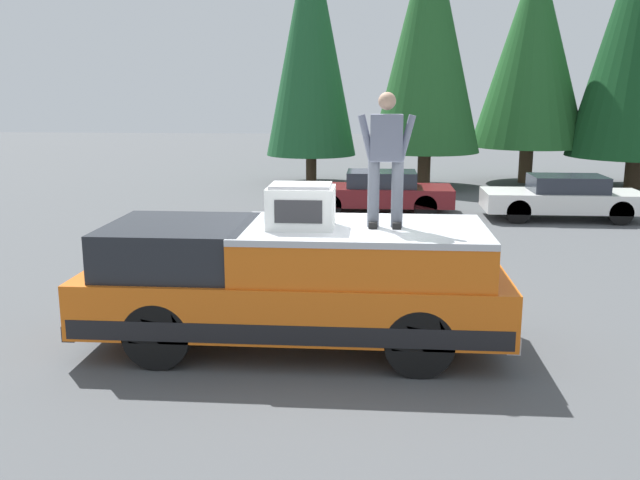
% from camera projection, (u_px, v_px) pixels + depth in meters
% --- Properties ---
extents(ground_plane, '(90.00, 90.00, 0.00)m').
position_uv_depth(ground_plane, '(348.00, 344.00, 9.38)').
color(ground_plane, '#4C4F51').
extents(pickup_truck, '(2.01, 5.54, 1.65)m').
position_uv_depth(pickup_truck, '(295.00, 283.00, 9.15)').
color(pickup_truck, orange).
rests_on(pickup_truck, ground).
extents(compressor_unit, '(0.65, 0.84, 0.56)m').
position_uv_depth(compressor_unit, '(301.00, 206.00, 8.77)').
color(compressor_unit, silver).
rests_on(compressor_unit, pickup_truck).
extents(person_on_truck_bed, '(0.29, 0.72, 1.69)m').
position_uv_depth(person_on_truck_bed, '(386.00, 156.00, 8.68)').
color(person_on_truck_bed, '#4C515B').
rests_on(person_on_truck_bed, pickup_truck).
extents(parked_car_white, '(1.64, 4.10, 1.16)m').
position_uv_depth(parked_car_white, '(563.00, 197.00, 18.29)').
color(parked_car_white, white).
rests_on(parked_car_white, ground).
extents(parked_car_maroon, '(1.64, 4.10, 1.16)m').
position_uv_depth(parked_car_maroon, '(378.00, 192.00, 19.25)').
color(parked_car_maroon, maroon).
rests_on(parked_car_maroon, ground).
extents(conifer_left, '(4.10, 4.10, 8.28)m').
position_uv_depth(conifer_left, '(533.00, 48.00, 24.60)').
color(conifer_left, '#4C3826').
rests_on(conifer_left, ground).
extents(conifer_center_left, '(3.75, 3.75, 9.04)m').
position_uv_depth(conifer_center_left, '(428.00, 36.00, 23.45)').
color(conifer_center_left, '#4C3826').
rests_on(conifer_center_left, ground).
extents(conifer_center_right, '(3.24, 3.24, 9.20)m').
position_uv_depth(conifer_center_right, '(311.00, 39.00, 24.49)').
color(conifer_center_right, '#4C3826').
rests_on(conifer_center_right, ground).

